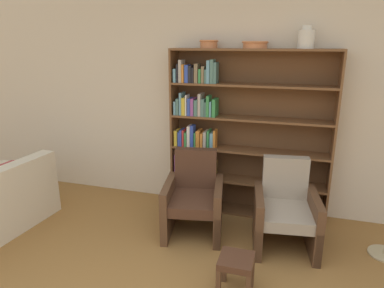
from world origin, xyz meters
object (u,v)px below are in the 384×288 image
bookshelf (231,136)px  vase_tall (306,39)px  armchair_cushioned (285,210)px  bowl_sage (209,43)px  armchair_leather (194,198)px  bowl_brass (255,44)px  footstool (236,266)px

bookshelf → vase_tall: size_ratio=8.46×
vase_tall → armchair_cushioned: 1.84m
vase_tall → armchair_cushioned: bearing=-96.0°
bowl_sage → armchair_cushioned: bowl_sage is taller
bookshelf → armchair_leather: size_ratio=2.22×
bookshelf → armchair_cushioned: bookshelf is taller
bowl_brass → footstool: bearing=-85.8°
bowl_brass → armchair_cushioned: bearing=-52.2°
vase_tall → bookshelf: bearing=179.2°
vase_tall → footstool: 2.43m
armchair_cushioned → footstool: (-0.36, -0.91, -0.12)m
bookshelf → armchair_cushioned: size_ratio=2.22×
vase_tall → bowl_brass: bearing=-180.0°
bookshelf → armchair_leather: (-0.30, -0.62, -0.59)m
armchair_cushioned → vase_tall: bearing=-104.0°
footstool → bookshelf: bearing=102.7°
armchair_cushioned → footstool: bearing=60.2°
bowl_sage → bowl_brass: size_ratio=0.76×
bowl_brass → footstool: (0.11, -1.52, -1.80)m
bowl_sage → vase_tall: size_ratio=0.93×
armchair_cushioned → footstool: armchair_cushioned is taller
bookshelf → vase_tall: (0.77, -0.01, 1.14)m
vase_tall → armchair_cushioned: (-0.06, -0.61, -1.74)m
bowl_sage → armchair_leather: bowl_sage is taller
bookshelf → bowl_sage: bowl_sage is taller
bookshelf → bowl_sage: (-0.30, -0.01, 1.09)m
bookshelf → armchair_cushioned: bearing=-41.3°
vase_tall → footstool: (-0.43, -1.52, -1.86)m
bowl_brass → armchair_leather: bowl_brass is taller
bowl_sage → armchair_cushioned: size_ratio=0.24×
vase_tall → footstool: vase_tall is taller
bowl_sage → vase_tall: (1.07, 0.00, 0.05)m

